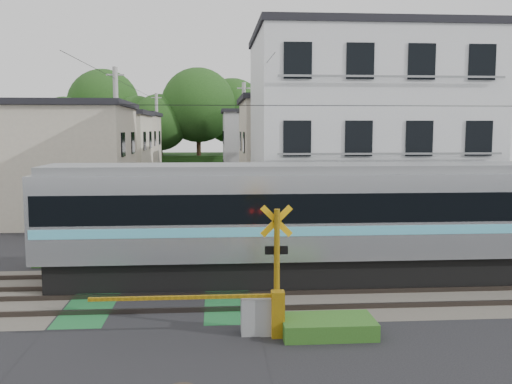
{
  "coord_description": "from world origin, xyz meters",
  "views": [
    {
      "loc": [
        1.53,
        -16.72,
        4.86
      ],
      "look_at": [
        3.15,
        5.0,
        2.46
      ],
      "focal_mm": 40.0,
      "sensor_mm": 36.0,
      "label": 1
    }
  ],
  "objects": [
    {
      "name": "apartment_block",
      "position": [
        8.5,
        9.49,
        4.66
      ],
      "size": [
        10.2,
        8.36,
        9.3
      ],
      "color": "silver",
      "rests_on": "ground"
    },
    {
      "name": "tree_hill",
      "position": [
        -0.45,
        48.67,
        5.4
      ],
      "size": [
        40.0,
        13.09,
        11.75
      ],
      "color": "#214818",
      "rests_on": "ground"
    },
    {
      "name": "ground",
      "position": [
        0.0,
        0.0,
        0.0
      ],
      "size": [
        120.0,
        120.0,
        0.0
      ],
      "primitive_type": "plane",
      "color": "black"
    },
    {
      "name": "utility_poles",
      "position": [
        -1.05,
        23.01,
        4.08
      ],
      "size": [
        7.9,
        42.0,
        8.0
      ],
      "color": "#A5A5A0",
      "rests_on": "ground"
    },
    {
      "name": "pedestrian",
      "position": [
        -1.0,
        30.64,
        0.86
      ],
      "size": [
        0.74,
        0.63,
        1.72
      ],
      "primitive_type": "imported",
      "rotation": [
        0.0,
        0.0,
        3.56
      ],
      "color": "black",
      "rests_on": "ground"
    },
    {
      "name": "crossing_signal_far",
      "position": [
        -2.59,
        3.65,
        0.71
      ],
      "size": [
        4.74,
        0.65,
        3.09
      ],
      "color": "#EBAB0C",
      "rests_on": "ground"
    },
    {
      "name": "track_bed",
      "position": [
        0.0,
        0.0,
        0.04
      ],
      "size": [
        120.0,
        120.0,
        0.14
      ],
      "color": "#47423A",
      "rests_on": "ground"
    },
    {
      "name": "catenary",
      "position": [
        6.0,
        0.03,
        3.7
      ],
      "size": [
        60.0,
        5.04,
        7.0
      ],
      "color": "#2D2D33",
      "rests_on": "ground"
    },
    {
      "name": "crossing_signal_near",
      "position": [
        2.59,
        -3.65,
        0.71
      ],
      "size": [
        4.74,
        0.65,
        3.09
      ],
      "color": "#EBAB0C",
      "rests_on": "ground"
    },
    {
      "name": "houses_row",
      "position": [
        0.25,
        25.92,
        3.24
      ],
      "size": [
        22.07,
        31.35,
        6.8
      ],
      "color": "beige",
      "rests_on": "ground"
    },
    {
      "name": "weed_patches",
      "position": [
        1.76,
        -0.09,
        0.18
      ],
      "size": [
        10.25,
        8.8,
        0.4
      ],
      "color": "#2D5E1E",
      "rests_on": "ground"
    }
  ]
}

